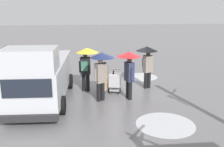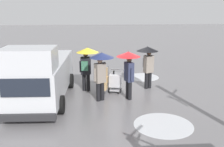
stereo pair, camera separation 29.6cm
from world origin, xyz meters
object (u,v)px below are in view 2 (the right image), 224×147
object	(u,v)px
pedestrian_pink_side	(148,57)
pedestrian_black_side	(129,64)
hand_dolly_boxes	(103,79)
pedestrian_far_side	(101,65)
pedestrian_white_side	(87,59)
shopping_cart_vendor	(115,80)
cargo_van_parked_right	(41,75)

from	to	relation	value
pedestrian_pink_side	pedestrian_black_side	distance (m)	1.80
hand_dolly_boxes	pedestrian_pink_side	bearing A→B (deg)	-163.36
pedestrian_far_side	hand_dolly_boxes	bearing A→B (deg)	-96.57
pedestrian_pink_side	pedestrian_white_side	distance (m)	2.97
shopping_cart_vendor	hand_dolly_boxes	world-z (taller)	hand_dolly_boxes
shopping_cart_vendor	pedestrian_pink_side	world-z (taller)	pedestrian_pink_side
cargo_van_parked_right	pedestrian_far_side	world-z (taller)	cargo_van_parked_right
pedestrian_white_side	cargo_van_parked_right	bearing A→B (deg)	34.43
hand_dolly_boxes	pedestrian_far_side	xyz separation A→B (m)	(0.09, 0.82, 0.87)
hand_dolly_boxes	pedestrian_white_side	world-z (taller)	pedestrian_white_side
pedestrian_white_side	pedestrian_far_side	distance (m)	1.50
pedestrian_far_side	pedestrian_white_side	bearing A→B (deg)	-65.48
cargo_van_parked_right	pedestrian_far_side	size ratio (longest dim) A/B	2.52
pedestrian_pink_side	pedestrian_white_side	bearing A→B (deg)	2.51
cargo_van_parked_right	pedestrian_pink_side	world-z (taller)	cargo_van_parked_right
hand_dolly_boxes	pedestrian_white_side	distance (m)	1.24
pedestrian_white_side	pedestrian_black_side	bearing A→B (deg)	145.38
cargo_van_parked_right	shopping_cart_vendor	xyz separation A→B (m)	(-3.25, -1.04, -0.61)
pedestrian_pink_side	pedestrian_black_side	world-z (taller)	same
pedestrian_far_side	cargo_van_parked_right	bearing A→B (deg)	-1.47
shopping_cart_vendor	pedestrian_white_side	distance (m)	1.70
hand_dolly_boxes	pedestrian_pink_side	distance (m)	2.50
shopping_cart_vendor	pedestrian_white_side	world-z (taller)	pedestrian_white_side
pedestrian_pink_side	pedestrian_white_side	world-z (taller)	same
pedestrian_black_side	pedestrian_far_side	world-z (taller)	same
shopping_cart_vendor	pedestrian_far_side	world-z (taller)	pedestrian_far_side
shopping_cart_vendor	pedestrian_black_side	size ratio (longest dim) A/B	0.49
shopping_cart_vendor	pedestrian_pink_side	bearing A→B (deg)	-166.25
hand_dolly_boxes	pedestrian_far_side	size ratio (longest dim) A/B	0.61
pedestrian_pink_side	pedestrian_white_side	xyz separation A→B (m)	(2.97, 0.13, 0.00)
pedestrian_pink_side	pedestrian_far_side	world-z (taller)	same
pedestrian_pink_side	hand_dolly_boxes	bearing A→B (deg)	16.64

